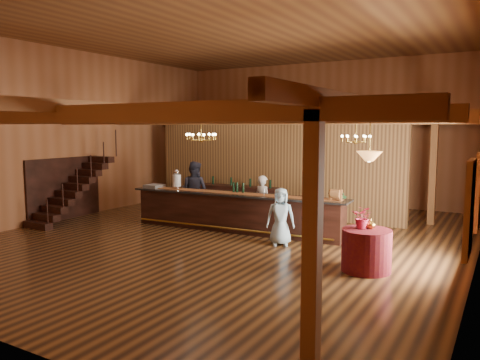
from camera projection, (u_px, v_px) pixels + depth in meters
The scene contains 29 objects.
floor at pixel (231, 237), 12.81m from camera, with size 14.00×14.00×0.00m, color brown.
ceiling at pixel (230, 30), 12.19m from camera, with size 14.00×14.00×0.00m, color brown.
wall_back at pixel (322, 133), 18.52m from camera, with size 12.00×0.10×5.50m, color #A1603A.
wall_left at pixel (76, 134), 15.49m from camera, with size 0.10×14.00×5.50m, color #A1603A.
beam_grid at pixel (240, 118), 12.88m from camera, with size 11.90×13.90×0.39m.
support_posts at pixel (221, 180), 12.20m from camera, with size 9.20×10.20×3.20m.
partition_wall at pixel (271, 169), 15.90m from camera, with size 9.00×0.18×3.10m, color olive.
window_right_front at pixel (470, 209), 8.30m from camera, with size 0.12×1.05×1.75m, color white.
window_right_back at pixel (479, 191), 10.53m from camera, with size 0.12×1.05×1.75m, color white.
staircase at pixel (71, 190), 14.78m from camera, with size 1.00×2.80×2.00m.
backroom_boxes at pixel (300, 192), 17.63m from camera, with size 4.10×0.60×1.10m.
tasting_bar at pixel (235, 212), 13.44m from camera, with size 6.63×1.23×1.11m.
beverage_dispenser at pixel (177, 180), 14.31m from camera, with size 0.26×0.26×0.60m.
glass_rack_tray at pixel (154, 186), 14.59m from camera, with size 0.50×0.50×0.10m, color gray.
raffle_drum at pixel (336, 194), 12.01m from camera, with size 0.34×0.24×0.30m.
bar_bottle_0 at pixel (234, 187), 13.53m from camera, with size 0.07×0.07×0.30m, color black.
bar_bottle_1 at pixel (237, 188), 13.48m from camera, with size 0.07×0.07×0.30m, color black.
bar_bottle_2 at pixel (243, 188), 13.40m from camera, with size 0.07×0.07×0.30m, color black.
backbar_shelf at pixel (231, 199), 16.32m from camera, with size 3.43×0.54×0.96m, color #3B1A13.
round_table at pixel (366, 250), 9.71m from camera, with size 1.02×1.02×0.88m, color maroon.
chandelier_left at pixel (201, 137), 12.38m from camera, with size 0.80×0.80×0.62m.
chandelier_right at pixel (356, 138), 12.51m from camera, with size 0.80×0.80×0.67m.
pendant_lamp at pixel (369, 156), 9.49m from camera, with size 0.52×0.52×0.90m.
bartender at pixel (263, 202), 13.85m from camera, with size 0.57×0.38×1.57m, color silver.
staff_second at pixel (194, 191), 15.01m from camera, with size 0.92×0.72×1.90m, color #282837.
guest at pixel (281, 217), 11.82m from camera, with size 0.72×0.47×1.46m, color #A0C4D8.
floor_plant at pixel (336, 210), 13.66m from camera, with size 0.64×0.51×1.16m, color #254E24.
table_flowers at pixel (363, 217), 9.73m from camera, with size 0.43×0.37×0.48m, color #BA2141.
table_vase at pixel (371, 221), 9.73m from camera, with size 0.17×0.17×0.33m, color gold.
Camera 1 is at (6.52, -10.73, 3.00)m, focal length 35.00 mm.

